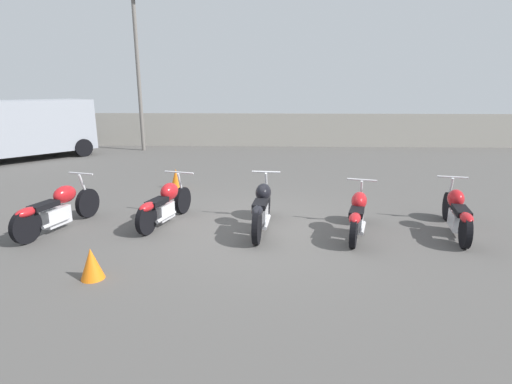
# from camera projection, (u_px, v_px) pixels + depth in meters

# --- Properties ---
(ground_plane) EXTENTS (60.00, 60.00, 0.00)m
(ground_plane) POSITION_uv_depth(u_px,v_px,m) (255.00, 228.00, 7.81)
(ground_plane) COLOR #514F4C
(fence_back) EXTENTS (40.00, 0.04, 1.52)m
(fence_back) POSITION_uv_depth(u_px,v_px,m) (265.00, 130.00, 18.50)
(fence_back) COLOR #9E998E
(fence_back) RESTS_ON ground_plane
(light_pole_left) EXTENTS (0.70, 0.35, 6.36)m
(light_pole_left) POSITION_uv_depth(u_px,v_px,m) (137.00, 59.00, 16.59)
(light_pole_left) COLOR slate
(light_pole_left) RESTS_ON ground_plane
(motorcycle_slot_0) EXTENTS (0.83, 2.11, 0.98)m
(motorcycle_slot_0) POSITION_uv_depth(u_px,v_px,m) (57.00, 208.00, 7.63)
(motorcycle_slot_0) COLOR black
(motorcycle_slot_0) RESTS_ON ground_plane
(motorcycle_slot_1) EXTENTS (0.83, 1.92, 0.95)m
(motorcycle_slot_1) POSITION_uv_depth(u_px,v_px,m) (165.00, 204.00, 7.99)
(motorcycle_slot_1) COLOR black
(motorcycle_slot_1) RESTS_ON ground_plane
(motorcycle_slot_2) EXTENTS (0.58, 2.15, 1.02)m
(motorcycle_slot_2) POSITION_uv_depth(u_px,v_px,m) (262.00, 208.00, 7.61)
(motorcycle_slot_2) COLOR black
(motorcycle_slot_2) RESTS_ON ground_plane
(motorcycle_slot_3) EXTENTS (0.79, 1.89, 0.93)m
(motorcycle_slot_3) POSITION_uv_depth(u_px,v_px,m) (358.00, 214.00, 7.38)
(motorcycle_slot_3) COLOR black
(motorcycle_slot_3) RESTS_ON ground_plane
(motorcycle_slot_4) EXTENTS (0.74, 2.11, 0.95)m
(motorcycle_slot_4) POSITION_uv_depth(u_px,v_px,m) (457.00, 213.00, 7.45)
(motorcycle_slot_4) COLOR black
(motorcycle_slot_4) RESTS_ON ground_plane
(parked_van) EXTENTS (4.62, 4.92, 2.21)m
(parked_van) POSITION_uv_depth(u_px,v_px,m) (24.00, 127.00, 15.08)
(parked_van) COLOR #999EA8
(parked_van) RESTS_ON ground_plane
(traffic_cone_near) EXTENTS (0.34, 0.34, 0.46)m
(traffic_cone_near) POSITION_uv_depth(u_px,v_px,m) (92.00, 264.00, 5.69)
(traffic_cone_near) COLOR orange
(traffic_cone_near) RESTS_ON ground_plane
(traffic_cone_far) EXTENTS (0.32, 0.32, 0.55)m
(traffic_cone_far) POSITION_uv_depth(u_px,v_px,m) (176.00, 179.00, 10.80)
(traffic_cone_far) COLOR orange
(traffic_cone_far) RESTS_ON ground_plane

